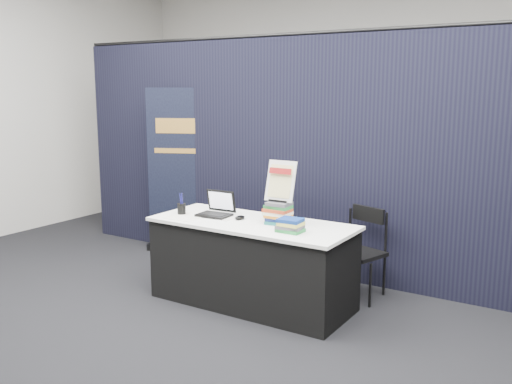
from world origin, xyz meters
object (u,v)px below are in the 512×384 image
object	(u,v)px
laptop	(216,210)
stacking_chair	(361,248)
info_sign	(281,182)
pullup_banner	(180,180)
book_stack_tall	(279,213)
display_table	(252,263)
book_stack_short	(291,225)

from	to	relation	value
laptop	stacking_chair	distance (m)	1.37
laptop	info_sign	bearing A→B (deg)	0.53
info_sign	pullup_banner	xyz separation A→B (m)	(-1.84, 0.88, -0.27)
info_sign	pullup_banner	world-z (taller)	pullup_banner
book_stack_tall	pullup_banner	bearing A→B (deg)	153.75
display_table	info_sign	xyz separation A→B (m)	(0.25, 0.07, 0.74)
pullup_banner	stacking_chair	size ratio (longest dim) A/B	2.32
book_stack_tall	book_stack_short	size ratio (longest dim) A/B	1.03
info_sign	stacking_chair	bearing A→B (deg)	49.99
book_stack_short	pullup_banner	size ratio (longest dim) A/B	0.11
laptop	book_stack_short	distance (m)	0.87
display_table	info_sign	bearing A→B (deg)	15.52
book_stack_tall	book_stack_short	world-z (taller)	book_stack_tall
pullup_banner	laptop	bearing A→B (deg)	-61.03
book_stack_tall	book_stack_short	bearing A→B (deg)	-38.22
display_table	book_stack_short	xyz separation A→B (m)	(0.46, -0.13, 0.43)
display_table	info_sign	world-z (taller)	info_sign
book_stack_short	info_sign	xyz separation A→B (m)	(-0.21, 0.20, 0.31)
stacking_chair	pullup_banner	bearing A→B (deg)	-168.73
display_table	book_stack_short	bearing A→B (deg)	-15.84
stacking_chair	info_sign	bearing A→B (deg)	-111.37
pullup_banner	display_table	bearing A→B (deg)	-54.09
info_sign	laptop	bearing A→B (deg)	-177.35
laptop	stacking_chair	xyz separation A→B (m)	(1.15, 0.66, -0.35)
info_sign	stacking_chair	xyz separation A→B (m)	(0.50, 0.62, -0.66)
book_stack_short	info_sign	size ratio (longest dim) A/B	0.57
stacking_chair	book_stack_tall	bearing A→B (deg)	-110.03
info_sign	stacking_chair	distance (m)	1.03
book_stack_tall	stacking_chair	bearing A→B (deg)	52.38
display_table	stacking_chair	distance (m)	1.02
display_table	stacking_chair	size ratio (longest dim) A/B	2.20
book_stack_short	book_stack_tall	bearing A→B (deg)	141.78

